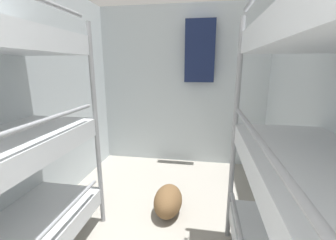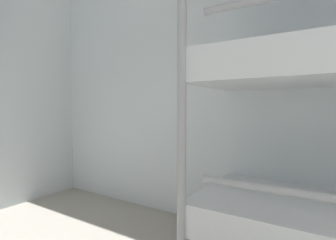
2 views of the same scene
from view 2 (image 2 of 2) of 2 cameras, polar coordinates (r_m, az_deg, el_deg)
name	(u,v)px [view 2 (image 2 of 2)]	position (r m, az deg, el deg)	size (l,w,h in m)	color
wall_right	(284,40)	(1.84, 23.99, 15.54)	(0.06, 4.17, 2.51)	silver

